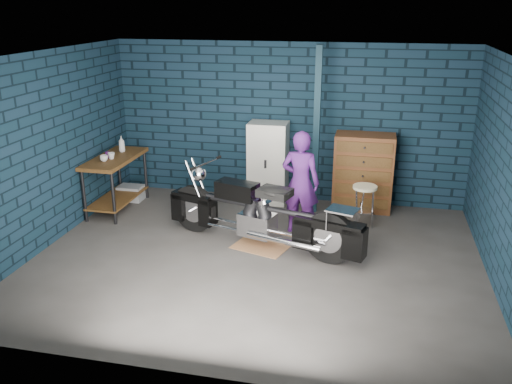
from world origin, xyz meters
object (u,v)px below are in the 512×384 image
Objects in this scene: person at (300,183)px; storage_bin at (131,193)px; tool_chest at (363,172)px; shop_stool at (364,207)px; motorcycle at (261,209)px; workbench at (117,183)px; locker at (268,163)px.

person reaches higher than storage_bin.
shop_stool is (0.05, -0.79, -0.30)m from tool_chest.
person is 1.11m from shop_stool.
person is 1.48m from tool_chest.
tool_chest reaches higher than storage_bin.
motorcycle reaches higher than storage_bin.
tool_chest is at bearing -119.88° from person.
locker is at bearing 20.51° from workbench.
motorcycle is 1.83× the size of locker.
storage_bin is (-3.10, 0.74, -0.66)m from person.
motorcycle is 3.83× the size of shop_stool.
person is 3.25m from storage_bin.
workbench is 3.15m from person.
workbench is 0.54× the size of motorcycle.
locker is (2.39, 0.90, 0.25)m from workbench.
person is at bearing 71.19° from motorcycle.
motorcycle reaches higher than shop_stool.
tool_chest is (0.88, 1.18, -0.14)m from person.
shop_stool is at bearing -4.96° from storage_bin.
motorcycle is at bearing -126.30° from tool_chest.
storage_bin is 4.04m from tool_chest.
storage_bin is at bearing 87.48° from workbench.
workbench reaches higher than shop_stool.
storage_bin is (0.02, 0.46, -0.32)m from workbench.
storage_bin is at bearing 175.04° from shop_stool.
motorcycle is 1.75m from shop_stool.
shop_stool reaches higher than storage_bin.
locker reaches higher than shop_stool.
person is 3.76× the size of storage_bin.
motorcycle is at bearing 61.40° from person.
shop_stool is (1.66, -0.79, -0.37)m from locker.
locker is at bearing 154.57° from shop_stool.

